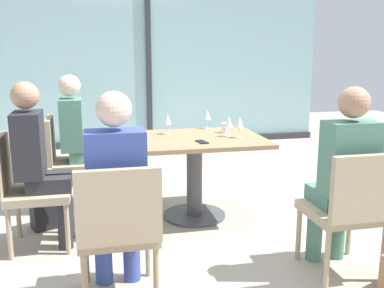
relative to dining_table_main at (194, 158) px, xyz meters
The scene contains 18 objects.
ground_plane 0.54m from the dining_table_main, ahead, with size 12.00×12.00×0.00m, color #A89E8E.
window_wall_backdrop 3.27m from the dining_table_main, 90.00° to the left, with size 5.49×0.10×2.70m.
dining_table_main is the anchor object (origin of this frame).
chair_far_left 1.22m from the dining_table_main, 155.37° to the left, with size 0.50×0.46×0.87m.
chair_front_right 1.48m from the dining_table_main, 60.06° to the right, with size 0.46×0.50×0.87m.
chair_front_left 1.48m from the dining_table_main, 119.94° to the right, with size 0.46×0.50×0.87m.
chair_side_end 1.42m from the dining_table_main, 166.18° to the right, with size 0.50×0.46×0.87m.
person_far_left 1.13m from the dining_table_main, 153.04° to the left, with size 0.39×0.34×1.26m.
person_front_right 1.40m from the dining_table_main, 57.81° to the right, with size 0.34×0.39×1.26m.
person_front_left 1.40m from the dining_table_main, 122.19° to the right, with size 0.34×0.39×1.26m.
person_side_end 1.32m from the dining_table_main, 165.04° to the right, with size 0.39×0.34×1.26m.
wine_glass_0 0.43m from the dining_table_main, 134.50° to the left, with size 0.07×0.07×0.18m.
wine_glass_1 0.44m from the dining_table_main, ahead, with size 0.07×0.07×0.18m.
wine_glass_2 0.50m from the dining_table_main, 14.11° to the right, with size 0.07×0.07×0.18m.
wine_glass_3 0.55m from the dining_table_main, 61.18° to the left, with size 0.07×0.07×0.18m.
coffee_cup 0.43m from the dining_table_main, 26.37° to the left, with size 0.08×0.08×0.09m, color white.
cell_phone_on_table 0.29m from the dining_table_main, 86.32° to the right, with size 0.07×0.14×0.01m, color black.
handbag_0 1.31m from the dining_table_main, behind, with size 0.30×0.16×0.28m, color #232328.
Camera 1 is at (-0.84, -3.69, 1.48)m, focal length 41.39 mm.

